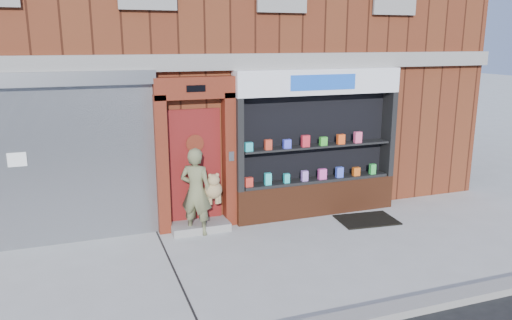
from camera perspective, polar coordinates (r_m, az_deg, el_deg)
ground at (r=8.42m, az=1.48°, el=-11.35°), size 80.00×80.00×0.00m
building at (r=13.41m, az=-8.18°, el=15.34°), size 12.00×8.16×8.00m
shutter_bay at (r=9.22m, az=-20.76°, el=1.22°), size 3.10×0.30×3.04m
red_door_bay at (r=9.43m, az=-6.87°, el=0.66°), size 1.52×0.58×2.90m
pharmacy_bay at (r=10.25m, az=6.91°, el=1.20°), size 3.50×0.41×3.00m
woman at (r=9.28m, az=-6.62°, el=-3.55°), size 0.84×0.67×1.65m
doormat at (r=10.38m, az=12.55°, el=-6.69°), size 1.22×0.91×0.03m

